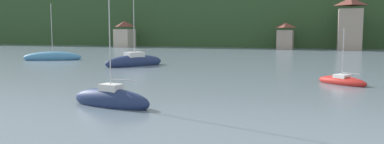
{
  "coord_description": "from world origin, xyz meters",
  "views": [
    {
      "loc": [
        7.04,
        24.13,
        3.93
      ],
      "look_at": [
        0.0,
        45.62,
        1.54
      ],
      "focal_mm": 36.32,
      "sensor_mm": 36.0,
      "label": 1
    }
  ],
  "objects_px": {
    "sailboat_far_5": "(53,57)",
    "sailboat_mid_0": "(342,81)",
    "shore_building_west": "(125,34)",
    "sailboat_mid_4": "(111,100)",
    "shore_building_westcentral": "(285,36)",
    "shore_building_central": "(350,25)",
    "sailboat_far_2": "(134,62)"
  },
  "relations": [
    {
      "from": "shore_building_west",
      "to": "sailboat_far_5",
      "type": "height_order",
      "value": "sailboat_far_5"
    },
    {
      "from": "sailboat_mid_0",
      "to": "sailboat_far_5",
      "type": "relative_size",
      "value": 0.54
    },
    {
      "from": "shore_building_central",
      "to": "sailboat_far_2",
      "type": "relative_size",
      "value": 1.17
    },
    {
      "from": "shore_building_westcentral",
      "to": "sailboat_mid_0",
      "type": "height_order",
      "value": "shore_building_westcentral"
    },
    {
      "from": "sailboat_far_5",
      "to": "sailboat_mid_0",
      "type": "bearing_deg",
      "value": 131.52
    },
    {
      "from": "shore_building_west",
      "to": "sailboat_far_2",
      "type": "relative_size",
      "value": 0.69
    },
    {
      "from": "sailboat_mid_0",
      "to": "sailboat_mid_4",
      "type": "relative_size",
      "value": 0.58
    },
    {
      "from": "sailboat_mid_4",
      "to": "sailboat_mid_0",
      "type": "bearing_deg",
      "value": -122.82
    },
    {
      "from": "shore_building_westcentral",
      "to": "sailboat_far_5",
      "type": "xyz_separation_m",
      "value": [
        -27.48,
        -42.76,
        -2.44
      ]
    },
    {
      "from": "shore_building_westcentral",
      "to": "shore_building_central",
      "type": "distance_m",
      "value": 13.17
    },
    {
      "from": "shore_building_west",
      "to": "sailboat_mid_4",
      "type": "relative_size",
      "value": 0.84
    },
    {
      "from": "sailboat_mid_0",
      "to": "sailboat_far_2",
      "type": "relative_size",
      "value": 0.48
    },
    {
      "from": "shore_building_west",
      "to": "shore_building_westcentral",
      "type": "relative_size",
      "value": 1.07
    },
    {
      "from": "shore_building_westcentral",
      "to": "shore_building_central",
      "type": "xyz_separation_m",
      "value": [
        12.94,
        -0.56,
        2.41
      ]
    },
    {
      "from": "sailboat_far_2",
      "to": "shore_building_west",
      "type": "bearing_deg",
      "value": -121.18
    },
    {
      "from": "shore_building_west",
      "to": "shore_building_central",
      "type": "height_order",
      "value": "shore_building_central"
    },
    {
      "from": "shore_building_westcentral",
      "to": "shore_building_west",
      "type": "bearing_deg",
      "value": -179.15
    },
    {
      "from": "shore_building_westcentral",
      "to": "sailboat_mid_0",
      "type": "xyz_separation_m",
      "value": [
        8.75,
        -56.44,
        -2.58
      ]
    },
    {
      "from": "sailboat_mid_0",
      "to": "shore_building_central",
      "type": "bearing_deg",
      "value": -55.3
    },
    {
      "from": "sailboat_mid_0",
      "to": "sailboat_far_2",
      "type": "height_order",
      "value": "sailboat_far_2"
    },
    {
      "from": "shore_building_westcentral",
      "to": "sailboat_far_5",
      "type": "bearing_deg",
      "value": -122.73
    },
    {
      "from": "shore_building_west",
      "to": "shore_building_westcentral",
      "type": "xyz_separation_m",
      "value": [
        38.82,
        0.58,
        -0.29
      ]
    },
    {
      "from": "shore_building_westcentral",
      "to": "sailboat_far_2",
      "type": "bearing_deg",
      "value": -105.15
    },
    {
      "from": "shore_building_central",
      "to": "shore_building_west",
      "type": "bearing_deg",
      "value": -179.98
    },
    {
      "from": "shore_building_central",
      "to": "sailboat_mid_4",
      "type": "distance_m",
      "value": 70.75
    },
    {
      "from": "shore_building_westcentral",
      "to": "sailboat_far_5",
      "type": "distance_m",
      "value": 50.89
    },
    {
      "from": "shore_building_west",
      "to": "sailboat_far_2",
      "type": "xyz_separation_m",
      "value": [
        25.99,
        -46.79,
        -2.63
      ]
    },
    {
      "from": "shore_building_central",
      "to": "sailboat_mid_0",
      "type": "relative_size",
      "value": 2.45
    },
    {
      "from": "sailboat_far_5",
      "to": "sailboat_mid_4",
      "type": "bearing_deg",
      "value": 104.62
    },
    {
      "from": "sailboat_far_2",
      "to": "sailboat_far_5",
      "type": "height_order",
      "value": "sailboat_far_2"
    },
    {
      "from": "sailboat_mid_4",
      "to": "shore_building_westcentral",
      "type": "bearing_deg",
      "value": -82.38
    },
    {
      "from": "sailboat_mid_0",
      "to": "sailboat_mid_4",
      "type": "bearing_deg",
      "value": 85.85
    }
  ]
}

